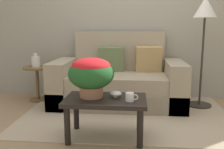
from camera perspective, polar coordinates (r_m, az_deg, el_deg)
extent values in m
plane|color=#997A56|center=(3.38, 3.14, -9.53)|extent=(14.00, 14.00, 0.00)
cube|color=gray|center=(4.29, 3.91, 13.55)|extent=(6.40, 0.12, 2.76)
cube|color=tan|center=(3.50, 3.22, -8.73)|extent=(2.71, 1.85, 0.01)
cube|color=gray|center=(3.87, 1.28, -4.86)|extent=(1.92, 0.93, 0.26)
cube|color=gray|center=(3.79, 1.28, -1.52)|extent=(1.39, 0.84, 0.21)
cube|color=gray|center=(4.14, 1.68, 3.62)|extent=(1.39, 0.17, 0.84)
cube|color=gray|center=(3.96, -10.75, -1.67)|extent=(0.26, 0.93, 0.66)
cube|color=gray|center=(3.85, 13.69, -2.14)|extent=(0.26, 0.93, 0.66)
cube|color=#607047|center=(3.99, -0.13, 3.40)|extent=(0.38, 0.19, 0.39)
cube|color=tan|center=(3.98, 8.10, 3.34)|extent=(0.40, 0.22, 0.40)
cylinder|color=black|center=(2.63, -9.85, -11.15)|extent=(0.06, 0.06, 0.39)
cylinder|color=black|center=(2.55, 6.24, -11.80)|extent=(0.06, 0.06, 0.39)
cylinder|color=black|center=(2.99, -7.90, -8.40)|extent=(0.06, 0.06, 0.39)
cylinder|color=black|center=(2.92, 6.12, -8.85)|extent=(0.06, 0.06, 0.39)
cube|color=black|center=(2.68, -1.45, -5.67)|extent=(0.84, 0.51, 0.04)
cylinder|color=brown|center=(4.30, -15.96, -5.31)|extent=(0.27, 0.27, 0.03)
cylinder|color=brown|center=(4.23, -16.13, -1.99)|extent=(0.05, 0.05, 0.49)
cylinder|color=brown|center=(4.19, -16.32, 1.45)|extent=(0.42, 0.42, 0.03)
cylinder|color=#2D2823|center=(4.05, 18.67, -6.41)|extent=(0.35, 0.35, 0.03)
cylinder|color=#2D2823|center=(3.92, 19.23, 2.57)|extent=(0.03, 0.03, 1.25)
cone|color=beige|center=(3.89, 19.95, 13.83)|extent=(0.33, 0.33, 0.29)
cylinder|color=#A36B4C|center=(2.70, -4.58, -3.49)|extent=(0.24, 0.24, 0.14)
ellipsoid|color=#1E5123|center=(2.67, -4.63, 0.14)|extent=(0.48, 0.48, 0.32)
ellipsoid|color=red|center=(2.65, -4.66, 1.82)|extent=(0.40, 0.40, 0.17)
cylinder|color=white|center=(2.56, 3.91, -4.97)|extent=(0.09, 0.09, 0.09)
torus|color=white|center=(2.56, 5.14, -4.99)|extent=(0.06, 0.01, 0.06)
cylinder|color=silver|center=(2.70, 0.83, -4.81)|extent=(0.05, 0.05, 0.02)
ellipsoid|color=silver|center=(2.70, 0.84, -4.26)|extent=(0.12, 0.12, 0.05)
cylinder|color=silver|center=(4.17, -16.49, 2.72)|extent=(0.13, 0.13, 0.16)
cylinder|color=silver|center=(4.16, -16.57, 4.16)|extent=(0.06, 0.06, 0.05)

